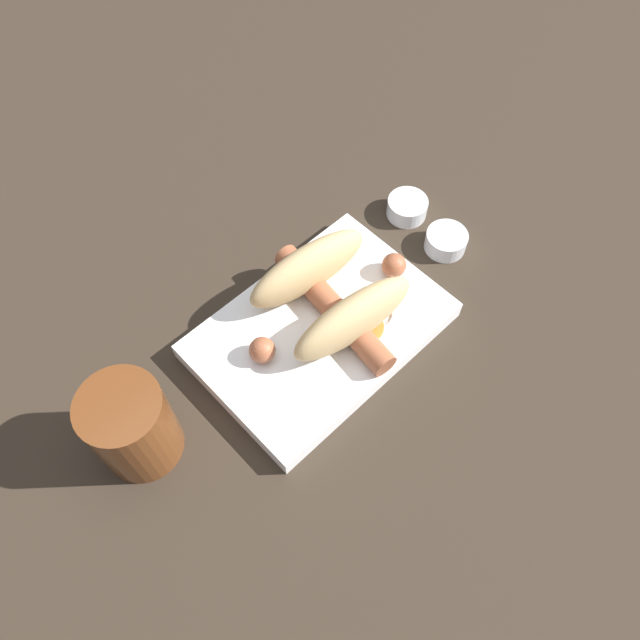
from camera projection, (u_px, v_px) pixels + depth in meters
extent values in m
plane|color=#33281E|center=(320.00, 336.00, 0.66)|extent=(3.00, 3.00, 0.00)
cube|color=white|center=(320.00, 330.00, 0.65)|extent=(0.25, 0.17, 0.02)
ellipsoid|color=tan|center=(308.00, 268.00, 0.64)|extent=(0.15, 0.05, 0.06)
ellipsoid|color=tan|center=(353.00, 318.00, 0.61)|extent=(0.15, 0.05, 0.06)
cylinder|color=#9E5638|center=(331.00, 306.00, 0.64)|extent=(0.05, 0.17, 0.03)
sphere|color=#9E5638|center=(262.00, 350.00, 0.61)|extent=(0.03, 0.03, 0.03)
sphere|color=#9E5638|center=(394.00, 265.00, 0.67)|extent=(0.03, 0.03, 0.03)
cylinder|color=orange|center=(367.00, 321.00, 0.64)|extent=(0.04, 0.04, 0.00)
cylinder|color=orange|center=(367.00, 327.00, 0.64)|extent=(0.05, 0.05, 0.00)
cylinder|color=#F99E4C|center=(365.00, 310.00, 0.65)|extent=(0.03, 0.03, 0.00)
torus|color=silver|center=(378.00, 314.00, 0.65)|extent=(0.03, 0.03, 0.00)
torus|color=silver|center=(360.00, 312.00, 0.65)|extent=(0.03, 0.03, 0.00)
cylinder|color=silver|center=(446.00, 241.00, 0.71)|extent=(0.05, 0.05, 0.02)
cylinder|color=#4C662D|center=(445.00, 244.00, 0.72)|extent=(0.04, 0.04, 0.01)
cylinder|color=silver|center=(407.00, 208.00, 0.74)|extent=(0.05, 0.05, 0.02)
cylinder|color=white|center=(406.00, 211.00, 0.75)|extent=(0.04, 0.04, 0.01)
cylinder|color=brown|center=(132.00, 426.00, 0.56)|extent=(0.08, 0.08, 0.10)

